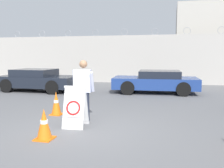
# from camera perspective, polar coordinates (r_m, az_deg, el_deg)

# --- Properties ---
(ground_plane) EXTENTS (90.00, 90.00, 0.00)m
(ground_plane) POSITION_cam_1_polar(r_m,az_deg,el_deg) (6.63, -6.45, -10.32)
(ground_plane) COLOR slate
(perimeter_wall) EXTENTS (36.00, 0.30, 3.71)m
(perimeter_wall) POSITION_cam_1_polar(r_m,az_deg,el_deg) (17.25, 6.19, 5.65)
(perimeter_wall) COLOR #ADA8A0
(perimeter_wall) RESTS_ON ground_plane
(barricade_sign) EXTENTS (0.61, 0.70, 1.11)m
(barricade_sign) POSITION_cam_1_polar(r_m,az_deg,el_deg) (6.78, -8.41, -5.15)
(barricade_sign) COLOR white
(barricade_sign) RESTS_ON ground_plane
(security_guard) EXTENTS (0.66, 0.38, 1.78)m
(security_guard) POSITION_cam_1_polar(r_m,az_deg,el_deg) (7.29, -6.51, -0.74)
(security_guard) COLOR #232838
(security_guard) RESTS_ON ground_plane
(traffic_cone_near) EXTENTS (0.41, 0.41, 0.72)m
(traffic_cone_near) POSITION_cam_1_polar(r_m,az_deg,el_deg) (5.99, -15.25, -8.86)
(traffic_cone_near) COLOR orange
(traffic_cone_near) RESTS_ON ground_plane
(traffic_cone_far) EXTENTS (0.37, 0.37, 0.76)m
(traffic_cone_far) POSITION_cam_1_polar(r_m,az_deg,el_deg) (8.28, -12.63, -4.32)
(traffic_cone_far) COLOR orange
(traffic_cone_far) RESTS_ON ground_plane
(parked_car_front_coupe) EXTENTS (4.24, 2.08, 1.18)m
(parked_car_front_coupe) POSITION_cam_1_polar(r_m,az_deg,el_deg) (13.96, -16.63, 0.97)
(parked_car_front_coupe) COLOR black
(parked_car_front_coupe) RESTS_ON ground_plane
(parked_car_rear_sedan) EXTENTS (4.32, 2.20, 1.14)m
(parked_car_rear_sedan) POSITION_cam_1_polar(r_m,az_deg,el_deg) (12.90, 10.02, 0.62)
(parked_car_rear_sedan) COLOR black
(parked_car_rear_sedan) RESTS_ON ground_plane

